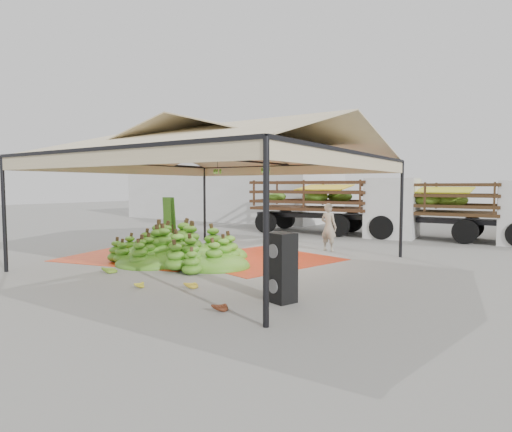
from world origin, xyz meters
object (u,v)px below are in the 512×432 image
Objects in this scene: banana_heap at (183,243)px; truck_left at (339,200)px; speaker_stack at (282,267)px; truck_right at (461,204)px; vendor at (329,227)px.

truck_left is (1.07, 9.40, 1.03)m from banana_heap.
speaker_stack is at bearing -77.63° from truck_left.
truck_right is at bearing 57.96° from banana_heap.
truck_left reaches higher than banana_heap.
truck_left is (-3.64, 11.70, 0.91)m from speaker_stack.
banana_heap is 0.73× the size of truck_right.
truck_left is at bearing -174.98° from truck_right.
speaker_stack is 0.19× the size of truck_right.
truck_right is at bearing -110.84° from vendor.
truck_left is 5.15m from truck_right.
truck_left reaches higher than truck_right.
truck_right reaches higher than speaker_stack.
vendor reaches higher than speaker_stack.
vendor is 0.23× the size of truck_right.
speaker_stack is (4.71, -2.30, 0.12)m from banana_heap.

